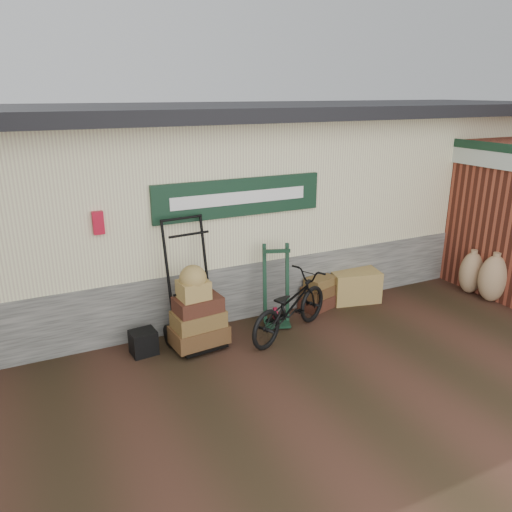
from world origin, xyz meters
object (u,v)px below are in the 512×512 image
Objects in this scene: wicker_hamper at (354,285)px; suitcase_stack at (319,292)px; green_barrow at (276,285)px; porter_trolley at (191,282)px; black_trunk at (144,342)px; bicycle at (290,303)px.

suitcase_stack is at bearing -179.25° from wicker_hamper.
suitcase_stack is (0.91, 0.21, -0.35)m from green_barrow.
suitcase_stack is (2.26, 0.23, -0.64)m from porter_trolley.
black_trunk is at bearing -175.08° from suitcase_stack.
bicycle is at bearing -21.14° from porter_trolley.
suitcase_stack is 0.71m from wicker_hamper.
bicycle is at bearing -158.71° from wicker_hamper.
bicycle is at bearing -145.55° from suitcase_stack.
suitcase_stack is 1.12m from bicycle.
porter_trolley is 1.47m from bicycle.
porter_trolley is 1.07× the size of bicycle.
black_trunk is at bearing -159.80° from green_barrow.
green_barrow is 1.67m from wicker_hamper.
bicycle reaches higher than suitcase_stack.
black_trunk is 2.13m from bicycle.
bicycle is (-1.61, -0.63, 0.23)m from wicker_hamper.
wicker_hamper is (0.71, 0.01, -0.00)m from suitcase_stack.
green_barrow is 0.73× the size of bicycle.
wicker_hamper is 3.69m from black_trunk.
porter_trolley reaches higher than bicycle.
wicker_hamper is 1.74m from bicycle.
black_trunk is at bearing -175.88° from wicker_hamper.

